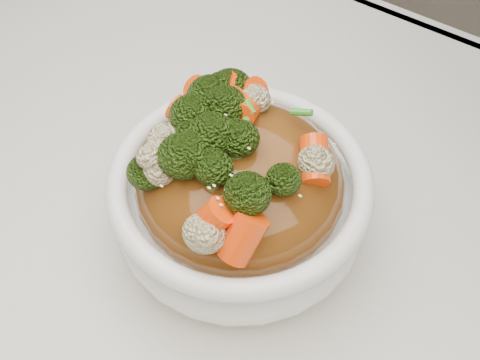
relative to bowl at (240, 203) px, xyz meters
The scene contains 8 objects.
tablecloth 0.07m from the bowl, 106.83° to the right, with size 1.20×0.80×0.04m, color silver.
bowl is the anchor object (origin of this frame).
sauce_base 0.03m from the bowl, 90.00° to the left, with size 0.16×0.16×0.09m, color #5F3310.
carrots 0.08m from the bowl, 90.00° to the left, with size 0.16×0.16×0.05m, color #FF4608, non-canonical shape.
broccoli 0.08m from the bowl, 90.00° to the left, with size 0.16×0.16×0.04m, color black, non-canonical shape.
cauliflower 0.08m from the bowl, 90.00° to the left, with size 0.16×0.16×0.03m, color beige, non-canonical shape.
scallions 0.08m from the bowl, 90.00° to the left, with size 0.12×0.12×0.02m, color green, non-canonical shape.
sesame_seeds 0.08m from the bowl, ahead, with size 0.14×0.14×0.01m, color beige, non-canonical shape.
Camera 1 is at (0.16, -0.16, 1.15)m, focal length 42.00 mm.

